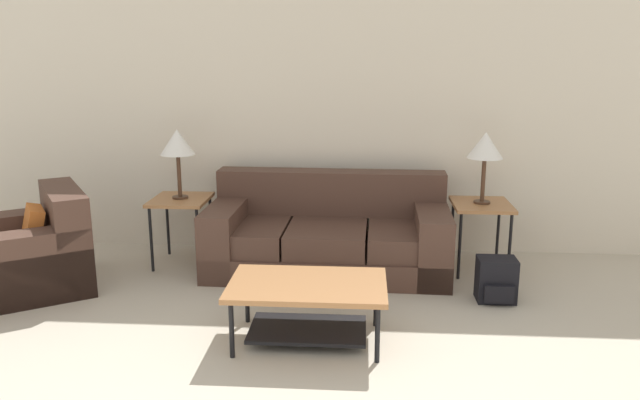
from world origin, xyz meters
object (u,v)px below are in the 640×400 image
object	(u,v)px
table_lamp_right	(485,147)
armchair	(25,255)
table_lamp_left	(177,144)
coffee_table	(308,298)
side_table_right	(481,210)
backpack	(496,280)
side_table_left	(181,205)
couch	(328,237)

from	to	relation	value
table_lamp_right	armchair	bearing A→B (deg)	-169.24
table_lamp_left	table_lamp_right	distance (m)	2.64
armchair	coffee_table	bearing A→B (deg)	-18.11
coffee_table	side_table_right	world-z (taller)	side_table_right
table_lamp_left	table_lamp_right	bearing A→B (deg)	0.00
coffee_table	table_lamp_left	distance (m)	2.10
armchair	backpack	distance (m)	3.74
table_lamp_left	table_lamp_right	size ratio (longest dim) A/B	1.00
coffee_table	side_table_left	size ratio (longest dim) A/B	1.70
couch	side_table_right	world-z (taller)	couch
side_table_left	table_lamp_left	xyz separation A→B (m)	(0.00, -0.00, 0.55)
coffee_table	side_table_left	distance (m)	1.96
side_table_right	table_lamp_left	distance (m)	2.70
couch	side_table_left	world-z (taller)	couch
armchair	coffee_table	xyz separation A→B (m)	(2.35, -0.77, 0.02)
table_lamp_left	backpack	bearing A→B (deg)	-14.68
coffee_table	table_lamp_left	world-z (taller)	table_lamp_left
couch	side_table_left	bearing A→B (deg)	178.05
side_table_left	table_lamp_right	bearing A→B (deg)	-0.00
table_lamp_right	coffee_table	bearing A→B (deg)	-132.94
table_lamp_right	side_table_left	bearing A→B (deg)	180.00
armchair	coffee_table	distance (m)	2.47
table_lamp_left	side_table_right	bearing A→B (deg)	0.00
side_table_right	backpack	world-z (taller)	side_table_right
side_table_left	table_lamp_right	distance (m)	2.70
coffee_table	couch	bearing A→B (deg)	87.82
coffee_table	table_lamp_right	bearing A→B (deg)	47.06
side_table_right	table_lamp_right	xyz separation A→B (m)	(-0.00, -0.00, 0.55)
table_lamp_right	backpack	world-z (taller)	table_lamp_right
side_table_right	table_lamp_right	bearing A→B (deg)	-135.00
side_table_left	side_table_right	world-z (taller)	same
couch	backpack	bearing A→B (deg)	-26.04
side_table_right	table_lamp_left	size ratio (longest dim) A/B	0.99
backpack	coffee_table	bearing A→B (deg)	-150.59
side_table_left	table_lamp_right	xyz separation A→B (m)	(2.64, -0.00, 0.55)
coffee_table	backpack	world-z (taller)	coffee_table
couch	table_lamp_left	size ratio (longest dim) A/B	3.41
coffee_table	side_table_left	bearing A→B (deg)	130.65
couch	table_lamp_right	bearing A→B (deg)	1.95
backpack	couch	bearing A→B (deg)	153.96
side_table_right	table_lamp_left	xyz separation A→B (m)	(-2.64, -0.00, 0.55)
armchair	side_table_left	distance (m)	1.32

